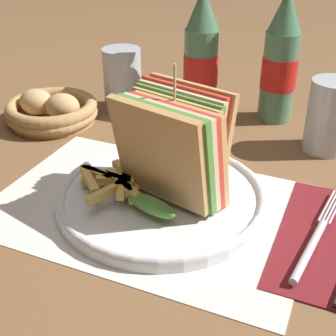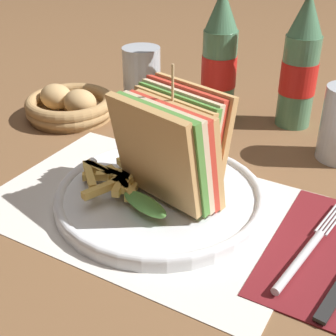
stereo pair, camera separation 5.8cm
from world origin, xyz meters
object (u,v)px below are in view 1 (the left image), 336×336
Objects in this scene: club_sandwich at (174,148)px; coke_bottle_near at (201,57)px; coke_bottle_far at (280,60)px; glass_far at (123,83)px; bread_basket at (52,110)px; glass_near at (329,120)px; plate_main at (162,196)px; fork at (315,240)px.

coke_bottle_near is at bearing 103.44° from club_sandwich.
glass_far is at bearing -166.82° from coke_bottle_far.
bread_basket is at bearing 152.73° from club_sandwich.
coke_bottle_far is 1.56× the size of bread_basket.
club_sandwich is at bearing -76.56° from coke_bottle_near.
glass_near is at bearing 10.33° from bread_basket.
bread_basket is (-0.28, 0.15, -0.06)m from club_sandwich.
bread_basket is (-0.34, -0.16, -0.08)m from coke_bottle_far.
club_sandwich is 1.50× the size of glass_near.
plate_main is 0.29m from glass_near.
fork is (0.19, -0.01, -0.00)m from plate_main.
club_sandwich reaches higher than plate_main.
coke_bottle_far reaches higher than bread_basket.
glass_near is 0.45m from bread_basket.
glass_near is (0.17, 0.23, 0.04)m from plate_main.
fork is 0.36m from coke_bottle_far.
club_sandwich is 1.07× the size of bread_basket.
glass_far is at bearing -168.58° from coke_bottle_near.
bread_basket is at bearing -154.46° from coke_bottle_far.
coke_bottle_far reaches higher than glass_near.
club_sandwich is 0.68× the size of coke_bottle_far.
glass_near is 1.00× the size of glass_far.
coke_bottle_near and coke_bottle_far have the same top height.
plate_main is 1.71× the size of bread_basket.
glass_near and glass_far have the same top height.
coke_bottle_far reaches higher than plate_main.
coke_bottle_near is 1.56× the size of bread_basket.
club_sandwich is at bearing -124.19° from glass_near.
coke_bottle_near is at bearing 136.93° from fork.
plate_main is 0.31m from bread_basket.
glass_near is 0.71× the size of bread_basket.
bread_basket reaches higher than plate_main.
club_sandwich is 0.28m from glass_near.
fork is (0.17, -0.02, -0.07)m from club_sandwich.
coke_bottle_near is 0.13m from coke_bottle_far.
bread_basket is at bearing -149.15° from coke_bottle_near.
coke_bottle_far is 0.27m from glass_far.
coke_bottle_near is 0.23m from glass_near.
glass_far is (-0.38, 0.26, 0.04)m from fork.
glass_near is at bearing -3.70° from glass_far.
fork is at bearing -5.12° from club_sandwich.
club_sandwich is 0.19m from fork.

